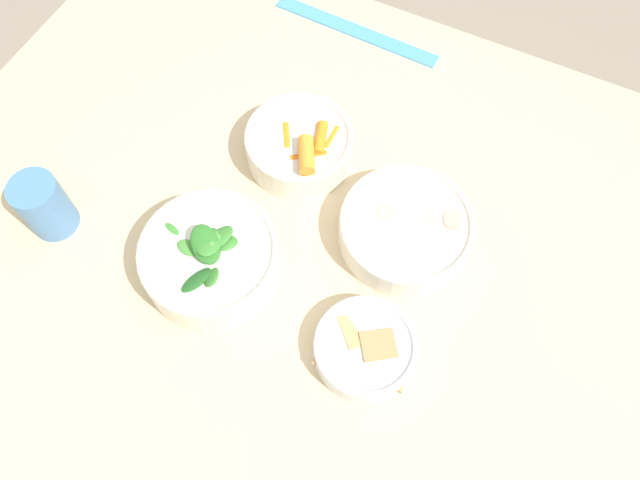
% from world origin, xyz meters
% --- Properties ---
extents(ground_plane, '(10.00, 10.00, 0.00)m').
position_xyz_m(ground_plane, '(0.00, 0.00, 0.00)').
color(ground_plane, gray).
extents(dining_table, '(1.22, 0.95, 0.72)m').
position_xyz_m(dining_table, '(0.00, 0.00, 0.62)').
color(dining_table, beige).
rests_on(dining_table, ground_plane).
extents(bowl_carrots, '(0.16, 0.16, 0.07)m').
position_xyz_m(bowl_carrots, '(-0.09, 0.12, 0.75)').
color(bowl_carrots, silver).
rests_on(bowl_carrots, dining_table).
extents(bowl_greens, '(0.19, 0.19, 0.09)m').
position_xyz_m(bowl_greens, '(-0.11, -0.10, 0.76)').
color(bowl_greens, silver).
rests_on(bowl_greens, dining_table).
extents(bowl_beans_hotdog, '(0.19, 0.19, 0.05)m').
position_xyz_m(bowl_beans_hotdog, '(0.11, 0.06, 0.75)').
color(bowl_beans_hotdog, silver).
rests_on(bowl_beans_hotdog, dining_table).
extents(bowl_cookies, '(0.13, 0.13, 0.04)m').
position_xyz_m(bowl_cookies, '(0.13, -0.12, 0.74)').
color(bowl_cookies, silver).
rests_on(bowl_cookies, dining_table).
extents(ruler, '(0.30, 0.04, 0.00)m').
position_xyz_m(ruler, '(-0.12, 0.39, 0.73)').
color(ruler, '#4C99E0').
rests_on(ruler, dining_table).
extents(cup, '(0.07, 0.07, 0.09)m').
position_xyz_m(cup, '(-0.35, -0.14, 0.77)').
color(cup, '#4C7FB7').
rests_on(cup, dining_table).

